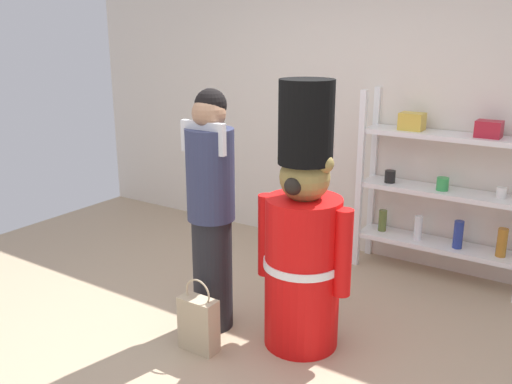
{
  "coord_description": "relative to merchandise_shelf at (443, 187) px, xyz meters",
  "views": [
    {
      "loc": [
        1.84,
        -2.41,
        1.98
      ],
      "look_at": [
        -0.0,
        0.38,
        1.0
      ],
      "focal_mm": 38.79,
      "sensor_mm": 36.0,
      "label": 1
    }
  ],
  "objects": [
    {
      "name": "teddy_bear_guard",
      "position": [
        -0.43,
        -1.53,
        -0.05
      ],
      "size": [
        0.65,
        0.5,
        1.71
      ],
      "color": "red",
      "rests_on": "ground_plane"
    },
    {
      "name": "person_shopper",
      "position": [
        -1.05,
        -1.67,
        0.09
      ],
      "size": [
        0.33,
        0.32,
        1.63
      ],
      "color": "black",
      "rests_on": "ground_plane"
    },
    {
      "name": "back_wall",
      "position": [
        -0.74,
        0.22,
        0.53
      ],
      "size": [
        6.4,
        0.12,
        2.6
      ],
      "primitive_type": "cube",
      "color": "silver",
      "rests_on": "ground_plane"
    },
    {
      "name": "shopping_bag",
      "position": [
        -0.94,
        -1.97,
        -0.58
      ],
      "size": [
        0.25,
        0.12,
        0.49
      ],
      "color": "#C1AD89",
      "rests_on": "ground_plane"
    },
    {
      "name": "ground_plane",
      "position": [
        -0.74,
        -1.98,
        -0.77
      ],
      "size": [
        6.4,
        6.4,
        0.0
      ],
      "primitive_type": "plane",
      "color": "tan"
    },
    {
      "name": "merchandise_shelf",
      "position": [
        0.0,
        0.0,
        0.0
      ],
      "size": [
        1.35,
        0.35,
        1.52
      ],
      "color": "white",
      "rests_on": "ground_plane"
    }
  ]
}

